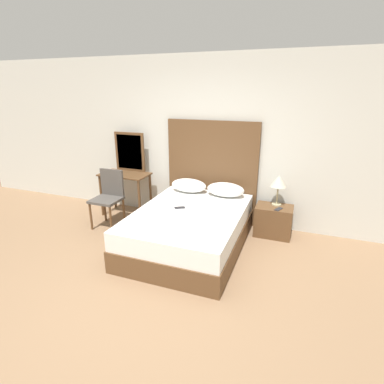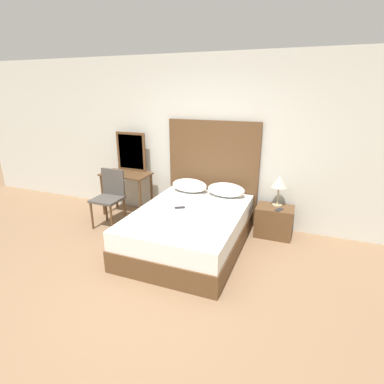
{
  "view_description": "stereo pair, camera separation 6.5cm",
  "coord_description": "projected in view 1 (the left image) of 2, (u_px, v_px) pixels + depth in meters",
  "views": [
    {
      "loc": [
        1.53,
        -2.42,
        2.16
      ],
      "look_at": [
        0.14,
        1.29,
        0.8
      ],
      "focal_mm": 28.0,
      "sensor_mm": 36.0,
      "label": 1
    },
    {
      "loc": [
        1.59,
        -2.39,
        2.16
      ],
      "look_at": [
        0.14,
        1.29,
        0.8
      ],
      "focal_mm": 28.0,
      "sensor_mm": 36.0,
      "label": 2
    }
  ],
  "objects": [
    {
      "name": "table_lamp",
      "position": [
        279.0,
        182.0,
        4.5
      ],
      "size": [
        0.24,
        0.24,
        0.47
      ],
      "color": "tan",
      "rests_on": "nightstand"
    },
    {
      "name": "nightstand",
      "position": [
        273.0,
        221.0,
        4.63
      ],
      "size": [
        0.55,
        0.39,
        0.47
      ],
      "color": "brown",
      "rests_on": "ground_plane"
    },
    {
      "name": "pillow_left",
      "position": [
        189.0,
        185.0,
        4.94
      ],
      "size": [
        0.6,
        0.35,
        0.22
      ],
      "color": "white",
      "rests_on": "bed"
    },
    {
      "name": "wall_back",
      "position": [
        205.0,
        141.0,
        4.95
      ],
      "size": [
        10.0,
        0.06,
        2.7
      ],
      "color": "silver",
      "rests_on": "ground_plane"
    },
    {
      "name": "vanity_mirror",
      "position": [
        130.0,
        152.0,
        5.31
      ],
      "size": [
        0.57,
        0.03,
        0.69
      ],
      "color": "brown",
      "rests_on": "vanity_desk"
    },
    {
      "name": "bed",
      "position": [
        190.0,
        229.0,
        4.27
      ],
      "size": [
        1.46,
        2.01,
        0.55
      ],
      "color": "brown",
      "rests_on": "ground_plane"
    },
    {
      "name": "headboard",
      "position": [
        211.0,
        172.0,
        4.99
      ],
      "size": [
        1.53,
        0.05,
        1.7
      ],
      "color": "brown",
      "rests_on": "ground_plane"
    },
    {
      "name": "phone_on_bed",
      "position": [
        180.0,
        208.0,
        4.29
      ],
      "size": [
        0.16,
        0.14,
        0.01
      ],
      "color": "#232328",
      "rests_on": "bed"
    },
    {
      "name": "phone_on_nightstand",
      "position": [
        278.0,
        209.0,
        4.44
      ],
      "size": [
        0.12,
        0.17,
        0.01
      ],
      "color": "#232328",
      "rests_on": "nightstand"
    },
    {
      "name": "chair",
      "position": [
        109.0,
        194.0,
        4.88
      ],
      "size": [
        0.44,
        0.43,
        0.94
      ],
      "color": "#4C4742",
      "rests_on": "ground_plane"
    },
    {
      "name": "pillow_right",
      "position": [
        225.0,
        190.0,
        4.73
      ],
      "size": [
        0.6,
        0.35,
        0.22
      ],
      "color": "white",
      "rests_on": "bed"
    },
    {
      "name": "ground_plane",
      "position": [
        140.0,
        293.0,
        3.35
      ],
      "size": [
        16.0,
        16.0,
        0.0
      ],
      "primitive_type": "plane",
      "color": "#8C6B4C"
    },
    {
      "name": "vanity_desk",
      "position": [
        125.0,
        182.0,
        5.29
      ],
      "size": [
        0.85,
        0.48,
        0.76
      ],
      "color": "brown",
      "rests_on": "ground_plane"
    }
  ]
}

